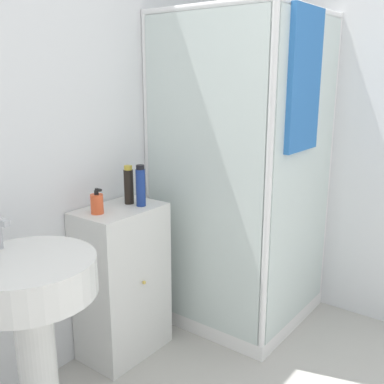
{
  "coord_description": "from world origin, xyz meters",
  "views": [
    {
      "loc": [
        -1.15,
        -0.19,
        1.54
      ],
      "look_at": [
        0.63,
        1.16,
        0.96
      ],
      "focal_mm": 42.0,
      "sensor_mm": 36.0,
      "label": 1
    }
  ],
  "objects_px": {
    "sink": "(32,306)",
    "soap_dispenser": "(97,203)",
    "shampoo_bottle_tall_black": "(129,185)",
    "shampoo_bottle_blue": "(141,186)"
  },
  "relations": [
    {
      "from": "sink",
      "to": "shampoo_bottle_tall_black",
      "type": "xyz_separation_m",
      "value": [
        0.79,
        0.23,
        0.31
      ]
    },
    {
      "from": "shampoo_bottle_blue",
      "to": "soap_dispenser",
      "type": "bearing_deg",
      "value": 160.99
    },
    {
      "from": "sink",
      "to": "shampoo_bottle_tall_black",
      "type": "bearing_deg",
      "value": 16.2
    },
    {
      "from": "shampoo_bottle_blue",
      "to": "sink",
      "type": "bearing_deg",
      "value": -169.7
    },
    {
      "from": "sink",
      "to": "shampoo_bottle_tall_black",
      "type": "height_order",
      "value": "shampoo_bottle_tall_black"
    },
    {
      "from": "soap_dispenser",
      "to": "shampoo_bottle_tall_black",
      "type": "height_order",
      "value": "shampoo_bottle_tall_black"
    },
    {
      "from": "shampoo_bottle_tall_black",
      "to": "shampoo_bottle_blue",
      "type": "relative_size",
      "value": 0.95
    },
    {
      "from": "sink",
      "to": "shampoo_bottle_tall_black",
      "type": "relative_size",
      "value": 4.62
    },
    {
      "from": "sink",
      "to": "soap_dispenser",
      "type": "xyz_separation_m",
      "value": [
        0.56,
        0.23,
        0.26
      ]
    },
    {
      "from": "sink",
      "to": "soap_dispenser",
      "type": "height_order",
      "value": "soap_dispenser"
    }
  ]
}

